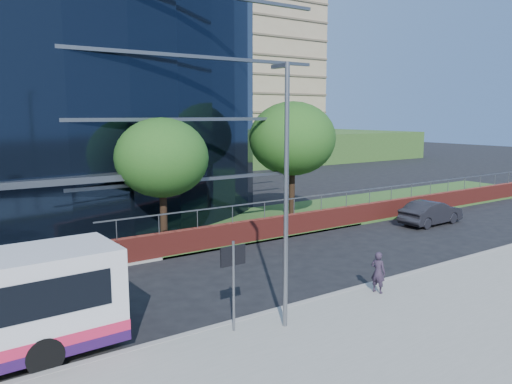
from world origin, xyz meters
TOP-DOWN VIEW (x-y plane):
  - ground at (0.00, 0.00)m, footprint 200.00×200.00m
  - kerb at (0.00, -1.00)m, footprint 80.00×0.25m
  - yellow_line_outer at (0.00, -0.80)m, footprint 80.00×0.08m
  - yellow_line_inner at (0.00, -0.65)m, footprint 80.00×0.08m
  - grass_verge at (24.00, 11.00)m, footprint 36.00×8.00m
  - retaining_wall at (20.00, 7.30)m, footprint 34.00×0.40m
  - apartment_block at (32.00, 57.21)m, footprint 60.00×42.00m
  - street_sign at (4.50, -1.59)m, footprint 0.85×0.09m
  - tree_far_c at (7.00, 9.00)m, footprint 4.62×4.62m
  - tree_far_d at (16.00, 10.00)m, footprint 5.28×5.28m
  - tree_dist_e at (24.00, 40.00)m, footprint 4.62×4.62m
  - tree_dist_f at (40.00, 42.00)m, footprint 4.29×4.29m
  - streetlight_east at (6.00, -2.17)m, footprint 0.15×0.77m
  - parked_car at (22.61, 4.71)m, footprint 4.52×1.70m
  - pedestrian at (10.62, -1.81)m, footprint 0.49×0.63m

SIDE VIEW (x-z plane):
  - ground at x=0.00m, z-range 0.00..0.00m
  - yellow_line_outer at x=0.00m, z-range 0.00..0.01m
  - yellow_line_inner at x=0.00m, z-range 0.00..0.01m
  - grass_verge at x=24.00m, z-range 0.00..0.12m
  - kerb at x=0.00m, z-range 0.00..0.16m
  - retaining_wall at x=20.00m, z-range -0.44..1.67m
  - parked_car at x=22.61m, z-range 0.00..1.47m
  - pedestrian at x=10.62m, z-range 0.15..1.70m
  - street_sign at x=4.50m, z-range 0.75..3.55m
  - tree_dist_f at x=40.00m, z-range 1.19..7.23m
  - streetlight_east at x=6.00m, z-range 0.44..8.44m
  - tree_far_c at x=7.00m, z-range 1.28..7.79m
  - tree_dist_e at x=24.00m, z-range 1.28..7.79m
  - tree_far_d at x=16.00m, z-range 1.47..8.91m
  - apartment_block at x=32.00m, z-range -3.89..26.11m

